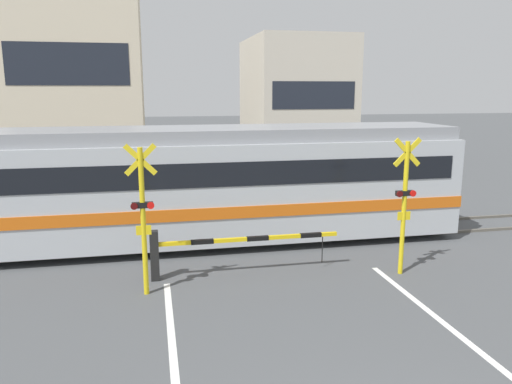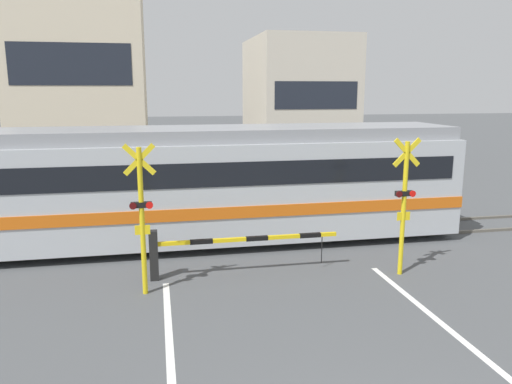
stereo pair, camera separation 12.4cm
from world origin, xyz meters
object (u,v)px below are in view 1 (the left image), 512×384
Objects in this scene: crossing_barrier_far at (278,193)px; crossing_signal_right at (404,200)px; commuter_train at (127,185)px; crossing_signal_left at (143,213)px; crossing_barrier_near at (207,247)px.

crossing_signal_right is at bearing -77.56° from crossing_barrier_far.
commuter_train is 5.74× the size of crossing_signal_left.
commuter_train is 3.53m from crossing_barrier_near.
crossing_barrier_near is at bearing -119.28° from crossing_barrier_far.
crossing_barrier_near is at bearing 170.41° from crossing_signal_right.
crossing_signal_left is at bearing -82.45° from commuter_train.
crossing_barrier_near is 1.38× the size of crossing_signal_right.
crossing_signal_left reaches higher than crossing_barrier_far.
commuter_train is at bearing -150.37° from crossing_barrier_far.
commuter_train reaches higher than crossing_signal_right.
crossing_barrier_far is (5.07, 2.89, -1.04)m from commuter_train.
crossing_signal_left is at bearing -151.34° from crossing_barrier_near.
crossing_barrier_far is 6.69m from crossing_signal_right.
commuter_train reaches higher than crossing_barrier_near.
commuter_train is at bearing 124.22° from crossing_barrier_near.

